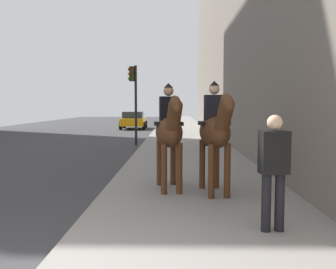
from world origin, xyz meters
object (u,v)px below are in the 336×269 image
at_px(car_near_lane, 134,120).
at_px(traffic_light_near_curb, 134,92).
at_px(pedestrian_greeting, 274,165).
at_px(mounted_horse_far, 215,131).
at_px(mounted_horse_near, 169,130).

height_order(car_near_lane, traffic_light_near_curb, traffic_light_near_curb).
bearing_deg(pedestrian_greeting, mounted_horse_far, 9.00).
xyz_separation_m(mounted_horse_far, car_near_lane, (23.01, 4.23, -0.68)).
relative_size(mounted_horse_far, pedestrian_greeting, 1.38).
xyz_separation_m(mounted_horse_far, traffic_light_near_curb, (10.36, 2.80, 1.15)).
distance_m(mounted_horse_near, mounted_horse_far, 1.01).
relative_size(pedestrian_greeting, traffic_light_near_curb, 0.44).
bearing_deg(car_near_lane, pedestrian_greeting, -170.28).
height_order(pedestrian_greeting, car_near_lane, pedestrian_greeting).
bearing_deg(pedestrian_greeting, car_near_lane, 5.28).
distance_m(mounted_horse_near, car_near_lane, 22.92).
height_order(mounted_horse_near, pedestrian_greeting, mounted_horse_near).
bearing_deg(mounted_horse_near, pedestrian_greeting, 21.93).
xyz_separation_m(mounted_horse_far, pedestrian_greeting, (-2.30, -0.59, -0.34)).
bearing_deg(mounted_horse_near, mounted_horse_far, 62.14).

